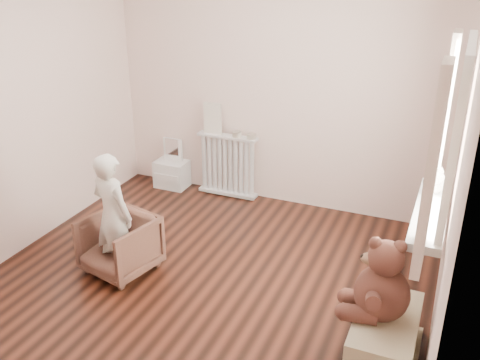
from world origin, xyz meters
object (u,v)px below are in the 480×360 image
at_px(radiator, 228,163).
at_px(teddy_bear, 384,276).
at_px(plush_cat, 435,180).
at_px(toy_vanity, 171,164).
at_px(toy_bench, 385,336).
at_px(child, 113,215).
at_px(armchair, 120,245).

relative_size(radiator, teddy_bear, 1.25).
bearing_deg(plush_cat, teddy_bear, -104.89).
bearing_deg(toy_vanity, radiator, 2.46).
distance_m(toy_vanity, teddy_bear, 3.35).
bearing_deg(toy_bench, toy_vanity, 144.47).
bearing_deg(radiator, teddy_bear, -45.08).
height_order(radiator, toy_vanity, radiator).
bearing_deg(radiator, toy_bench, -44.23).
bearing_deg(child, toy_vanity, -61.88).
distance_m(armchair, child, 0.31).
height_order(armchair, teddy_bear, teddy_bear).
bearing_deg(toy_vanity, armchair, -74.60).
bearing_deg(teddy_bear, radiator, 126.97).
bearing_deg(teddy_bear, plush_cat, 70.02).
bearing_deg(teddy_bear, child, 167.02).
bearing_deg(child, radiator, -84.02).
bearing_deg(plush_cat, toy_vanity, 156.92).
bearing_deg(armchair, teddy_bear, 6.82).
bearing_deg(toy_bench, teddy_bear, -171.52).
xyz_separation_m(radiator, plush_cat, (2.18, -1.09, 0.61)).
relative_size(toy_vanity, plush_cat, 2.09).
xyz_separation_m(radiator, teddy_bear, (1.99, -1.99, 0.28)).
distance_m(toy_vanity, armchair, 1.78).
xyz_separation_m(radiator, armchair, (-0.23, -1.75, -0.14)).
bearing_deg(child, toy_bench, -171.59).
height_order(radiator, armchair, radiator).
relative_size(radiator, child, 0.66).
height_order(radiator, plush_cat, plush_cat).
height_order(toy_vanity, plush_cat, plush_cat).
distance_m(radiator, plush_cat, 2.51).
relative_size(teddy_bear, plush_cat, 2.08).
bearing_deg(radiator, plush_cat, -26.59).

